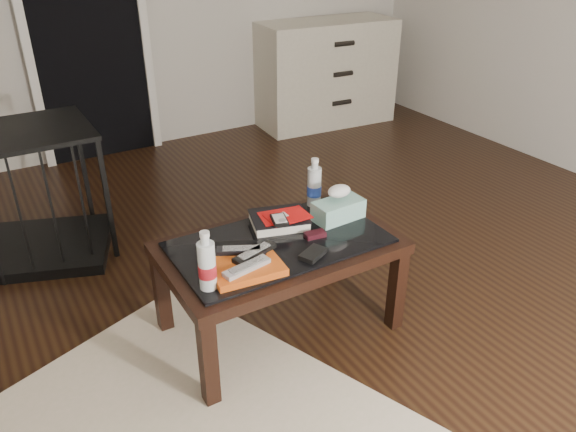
# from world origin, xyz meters

# --- Properties ---
(ground) EXTENTS (5.00, 5.00, 0.00)m
(ground) POSITION_xyz_m (0.00, 0.00, 0.00)
(ground) COLOR black
(ground) RESTS_ON ground
(doorway) EXTENTS (0.90, 0.08, 2.07)m
(doorway) POSITION_xyz_m (-0.40, 2.47, 1.02)
(doorway) COLOR black
(doorway) RESTS_ON ground
(coffee_table) EXTENTS (1.00, 0.60, 0.46)m
(coffee_table) POSITION_xyz_m (-0.27, -0.10, 0.40)
(coffee_table) COLOR black
(coffee_table) RESTS_ON ground
(dresser) EXTENTS (1.23, 0.58, 0.90)m
(dresser) POSITION_xyz_m (1.55, 2.23, 0.45)
(dresser) COLOR beige
(dresser) RESTS_ON ground
(pet_crate) EXTENTS (1.05, 0.87, 0.71)m
(pet_crate) POSITION_xyz_m (-1.18, 1.18, 0.23)
(pet_crate) COLOR black
(pet_crate) RESTS_ON ground
(magazines) EXTENTS (0.30, 0.24, 0.03)m
(magazines) POSITION_xyz_m (-0.50, -0.23, 0.48)
(magazines) COLOR #D45214
(magazines) RESTS_ON coffee_table
(remote_silver) EXTENTS (0.21, 0.09, 0.02)m
(remote_silver) POSITION_xyz_m (-0.51, -0.26, 0.50)
(remote_silver) COLOR #9E9EA3
(remote_silver) RESTS_ON magazines
(remote_black_front) EXTENTS (0.21, 0.10, 0.02)m
(remote_black_front) POSITION_xyz_m (-0.44, -0.19, 0.50)
(remote_black_front) COLOR black
(remote_black_front) RESTS_ON magazines
(remote_black_back) EXTENTS (0.20, 0.14, 0.02)m
(remote_black_back) POSITION_xyz_m (-0.47, -0.14, 0.50)
(remote_black_back) COLOR black
(remote_black_back) RESTS_ON magazines
(textbook) EXTENTS (0.30, 0.26, 0.05)m
(textbook) POSITION_xyz_m (-0.20, 0.02, 0.48)
(textbook) COLOR black
(textbook) RESTS_ON coffee_table
(dvd_mailers) EXTENTS (0.21, 0.17, 0.01)m
(dvd_mailers) POSITION_xyz_m (-0.19, 0.01, 0.51)
(dvd_mailers) COLOR red
(dvd_mailers) RESTS_ON textbook
(ipod) EXTENTS (0.09, 0.12, 0.02)m
(ipod) POSITION_xyz_m (-0.23, -0.03, 0.52)
(ipod) COLOR black
(ipod) RESTS_ON dvd_mailers
(flip_phone) EXTENTS (0.10, 0.06, 0.02)m
(flip_phone) POSITION_xyz_m (-0.12, -0.15, 0.47)
(flip_phone) COLOR black
(flip_phone) RESTS_ON coffee_table
(wallet) EXTENTS (0.14, 0.11, 0.02)m
(wallet) POSITION_xyz_m (-0.21, -0.27, 0.47)
(wallet) COLOR black
(wallet) RESTS_ON coffee_table
(water_bottle_left) EXTENTS (0.08, 0.08, 0.24)m
(water_bottle_left) POSITION_xyz_m (-0.67, -0.26, 0.58)
(water_bottle_left) COLOR white
(water_bottle_left) RESTS_ON coffee_table
(water_bottle_right) EXTENTS (0.07, 0.07, 0.24)m
(water_bottle_right) POSITION_xyz_m (0.04, 0.11, 0.58)
(water_bottle_right) COLOR silver
(water_bottle_right) RESTS_ON coffee_table
(tissue_box) EXTENTS (0.24, 0.13, 0.09)m
(tissue_box) POSITION_xyz_m (0.06, -0.06, 0.51)
(tissue_box) COLOR teal
(tissue_box) RESTS_ON coffee_table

